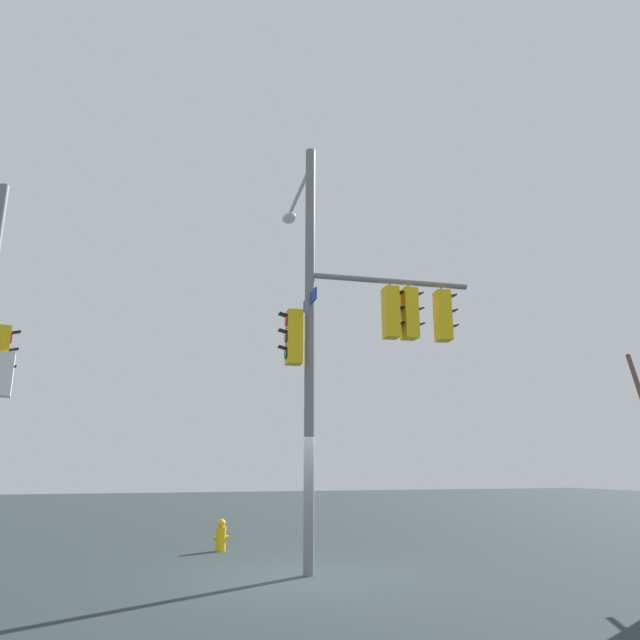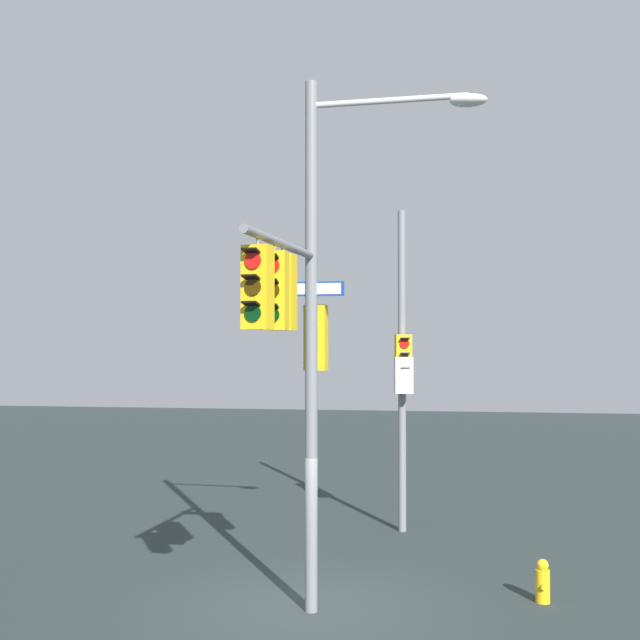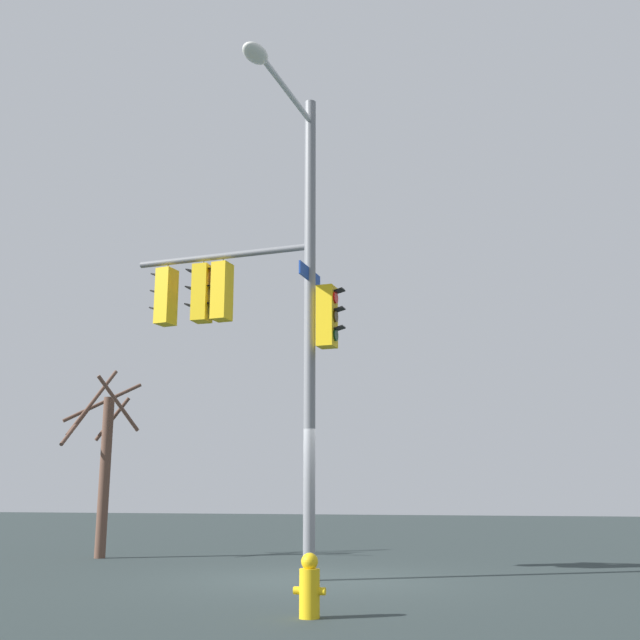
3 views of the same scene
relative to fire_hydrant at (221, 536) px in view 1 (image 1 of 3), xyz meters
The scene contains 3 objects.
ground_plane 4.01m from the fire_hydrant, 103.40° to the left, with size 80.00×80.00×0.00m, color #293434.
main_signal_pole_assembly 6.28m from the fire_hydrant, 118.37° to the left, with size 4.19×3.42×8.70m.
fire_hydrant is the anchor object (origin of this frame).
Camera 1 is at (3.13, 10.93, 1.91)m, focal length 32.69 mm.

